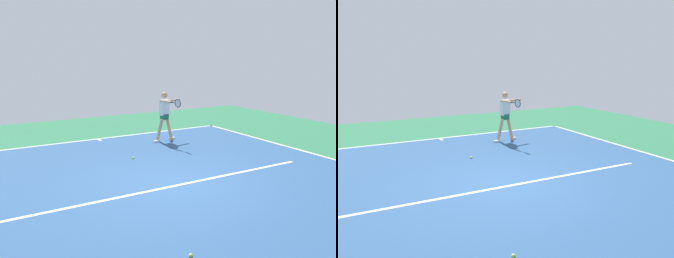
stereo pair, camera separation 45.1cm
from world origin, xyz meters
TOP-DOWN VIEW (x-y plane):
  - ground_plane at (0.00, 0.00)m, footprint 20.66×20.66m
  - court_surface at (0.00, 0.00)m, footprint 10.60×11.16m
  - court_line_baseline_near at (0.00, -5.53)m, footprint 10.60×0.10m
  - court_line_sideline_left at (-5.25, 0.00)m, footprint 0.10×11.16m
  - court_line_service at (0.00, 0.13)m, footprint 7.95×0.10m
  - court_line_centre_mark at (0.00, -5.33)m, footprint 0.10×0.30m
  - tennis_player at (-2.04, -4.01)m, footprint 1.21×1.32m
  - tennis_ball_near_service_line at (-0.05, -2.45)m, footprint 0.07×0.07m
  - tennis_ball_by_sideline at (1.42, 2.91)m, footprint 0.07×0.07m

SIDE VIEW (x-z plane):
  - ground_plane at x=0.00m, z-range 0.00..0.00m
  - court_surface at x=0.00m, z-range 0.00..0.00m
  - court_line_baseline_near at x=0.00m, z-range 0.00..0.01m
  - court_line_sideline_left at x=-5.25m, z-range 0.00..0.01m
  - court_line_service at x=0.00m, z-range 0.00..0.01m
  - court_line_centre_mark at x=0.00m, z-range 0.00..0.01m
  - tennis_ball_near_service_line at x=-0.05m, z-range 0.00..0.07m
  - tennis_ball_by_sideline at x=1.42m, z-range 0.00..0.07m
  - tennis_player at x=-2.04m, z-range 0.13..1.94m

